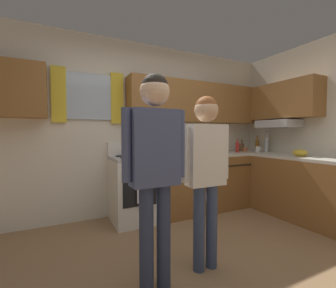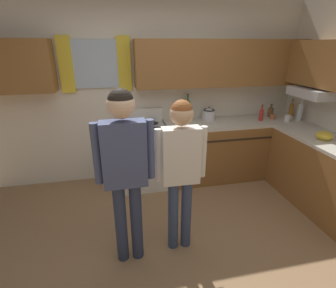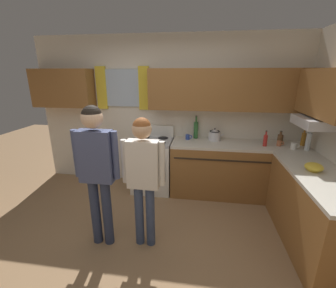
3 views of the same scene
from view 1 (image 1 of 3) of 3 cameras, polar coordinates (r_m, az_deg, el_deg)
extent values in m
plane|color=#93704C|center=(2.25, 11.52, -30.33)|extent=(12.00, 12.00, 0.00)
cube|color=silver|center=(3.58, -7.25, 3.85)|extent=(4.60, 0.10, 2.60)
cube|color=silver|center=(3.38, -19.12, 11.15)|extent=(0.59, 0.03, 0.63)
cube|color=yellow|center=(3.35, -25.73, 11.13)|extent=(0.18, 0.04, 0.73)
cube|color=yellow|center=(3.44, -12.64, 11.08)|extent=(0.18, 0.04, 0.73)
cube|color=brown|center=(3.90, 8.55, 10.10)|extent=(2.53, 0.32, 0.64)
cube|color=brown|center=(4.21, 26.25, 9.56)|extent=(0.32, 1.26, 0.57)
cube|color=#B7B7BC|center=(4.12, 25.85, 4.56)|extent=(0.40, 0.60, 0.12)
cube|color=brown|center=(3.94, 12.13, -9.02)|extent=(2.12, 0.62, 0.86)
cube|color=beige|center=(3.88, 12.20, -2.50)|extent=(2.12, 0.62, 0.04)
cube|color=brown|center=(3.78, 32.04, -9.87)|extent=(0.62, 1.57, 0.86)
cube|color=beige|center=(3.71, 32.21, -3.06)|extent=(0.62, 1.57, 0.04)
cube|color=#2D2319|center=(3.66, 15.25, -5.36)|extent=(2.00, 0.01, 0.02)
cube|color=silver|center=(3.28, -8.03, -11.37)|extent=(0.66, 0.62, 0.86)
cube|color=black|center=(2.98, -6.11, -11.80)|extent=(0.54, 0.01, 0.36)
cylinder|color=#ADADB2|center=(2.91, -5.96, -7.72)|extent=(0.54, 0.02, 0.02)
cube|color=#ADADB2|center=(3.20, -8.08, -3.53)|extent=(0.66, 0.62, 0.04)
cube|color=silver|center=(3.45, -9.49, -1.10)|extent=(0.66, 0.08, 0.20)
cylinder|color=black|center=(3.02, -10.26, -3.43)|extent=(0.17, 0.17, 0.01)
cylinder|color=black|center=(3.13, -4.42, -3.20)|extent=(0.17, 0.17, 0.01)
cylinder|color=black|center=(3.28, -11.57, -2.97)|extent=(0.17, 0.17, 0.01)
cylinder|color=black|center=(3.38, -6.14, -2.77)|extent=(0.17, 0.17, 0.01)
cube|color=silver|center=(2.94, -5.87, -11.21)|extent=(0.20, 0.02, 0.34)
cylinder|color=silver|center=(4.39, 23.44, -0.10)|extent=(0.07, 0.07, 0.26)
cylinder|color=silver|center=(4.39, 23.48, 2.19)|extent=(0.03, 0.03, 0.09)
cylinder|color=#3F382D|center=(4.39, 23.50, 2.89)|extent=(0.03, 0.03, 0.02)
cylinder|color=brown|center=(4.39, 17.98, -0.80)|extent=(0.08, 0.08, 0.14)
cylinder|color=brown|center=(4.39, 18.00, 0.43)|extent=(0.03, 0.03, 0.05)
cylinder|color=#3F382D|center=(4.39, 18.00, 0.86)|extent=(0.04, 0.04, 0.02)
cylinder|color=#2D6633|center=(3.68, 1.50, -0.21)|extent=(0.08, 0.08, 0.28)
cylinder|color=#2D6633|center=(3.68, 1.50, 2.73)|extent=(0.03, 0.03, 0.10)
cylinder|color=#3F382D|center=(3.68, 1.50, 3.62)|extent=(0.03, 0.03, 0.02)
cylinder|color=red|center=(4.08, 16.98, -0.83)|extent=(0.06, 0.06, 0.17)
cylinder|color=red|center=(4.07, 17.00, 0.79)|extent=(0.02, 0.02, 0.06)
cylinder|color=#3F382D|center=(4.07, 17.01, 1.32)|extent=(0.03, 0.03, 0.02)
cylinder|color=#B27223|center=(4.57, 21.42, -0.35)|extent=(0.06, 0.06, 0.20)
cylinder|color=#B27223|center=(4.57, 21.45, 1.35)|extent=(0.02, 0.02, 0.07)
cylinder|color=#3F382D|center=(4.57, 21.46, 1.88)|extent=(0.03, 0.03, 0.02)
cylinder|color=#2D479E|center=(3.54, 0.35, -1.91)|extent=(0.07, 0.07, 0.08)
torus|color=#2D479E|center=(3.56, 1.05, -1.81)|extent=(0.06, 0.01, 0.06)
cylinder|color=white|center=(4.28, 21.60, -1.24)|extent=(0.08, 0.08, 0.09)
torus|color=white|center=(4.32, 22.06, -1.15)|extent=(0.07, 0.01, 0.07)
cylinder|color=#B76642|center=(4.26, 18.74, -1.33)|extent=(0.07, 0.07, 0.08)
torus|color=#B76642|center=(4.29, 19.18, -1.25)|extent=(0.06, 0.01, 0.06)
cylinder|color=silver|center=(3.77, 6.35, -1.22)|extent=(0.20, 0.20, 0.14)
cone|color=silver|center=(3.77, 6.36, 0.22)|extent=(0.18, 0.18, 0.05)
sphere|color=black|center=(3.77, 6.36, 0.67)|extent=(0.02, 0.02, 0.02)
cone|color=silver|center=(3.84, 7.99, -0.75)|extent=(0.09, 0.04, 0.07)
torus|color=black|center=(3.77, 6.36, 0.07)|extent=(0.17, 0.17, 0.02)
cylinder|color=gold|center=(3.73, 30.18, -2.45)|extent=(0.11, 0.11, 0.03)
ellipsoid|color=gold|center=(3.73, 30.19, -1.91)|extent=(0.19, 0.19, 0.10)
cylinder|color=#2D3856|center=(1.94, -1.11, -21.99)|extent=(0.11, 0.11, 0.82)
cylinder|color=#2D3856|center=(1.89, -5.45, -22.72)|extent=(0.11, 0.11, 0.82)
cube|color=#47517A|center=(1.74, -3.30, -0.86)|extent=(0.38, 0.16, 0.58)
cylinder|color=#47517A|center=(1.84, 3.11, 0.06)|extent=(0.07, 0.07, 0.54)
cylinder|color=#47517A|center=(1.66, -10.41, -0.25)|extent=(0.07, 0.07, 0.54)
sphere|color=beige|center=(1.77, -3.34, 13.04)|extent=(0.23, 0.23, 0.23)
sphere|color=black|center=(1.77, -3.34, 13.94)|extent=(0.21, 0.21, 0.21)
cylinder|color=#38476B|center=(2.24, 10.86, -19.49)|extent=(0.10, 0.10, 0.76)
cylinder|color=#38476B|center=(2.17, 7.77, -20.22)|extent=(0.10, 0.10, 0.76)
cube|color=white|center=(2.04, 9.48, -2.72)|extent=(0.35, 0.16, 0.54)
cylinder|color=white|center=(2.17, 14.07, -1.89)|extent=(0.07, 0.07, 0.50)
cylinder|color=white|center=(1.93, 4.33, -2.35)|extent=(0.07, 0.07, 0.50)
sphere|color=#DBAD84|center=(2.05, 9.56, 8.36)|extent=(0.21, 0.21, 0.21)
sphere|color=brown|center=(2.05, 9.57, 9.09)|extent=(0.19, 0.19, 0.19)
camera|label=2|loc=(1.08, 100.49, 44.92)|focal=27.43mm
camera|label=3|loc=(2.03, 82.60, 22.43)|focal=24.28mm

